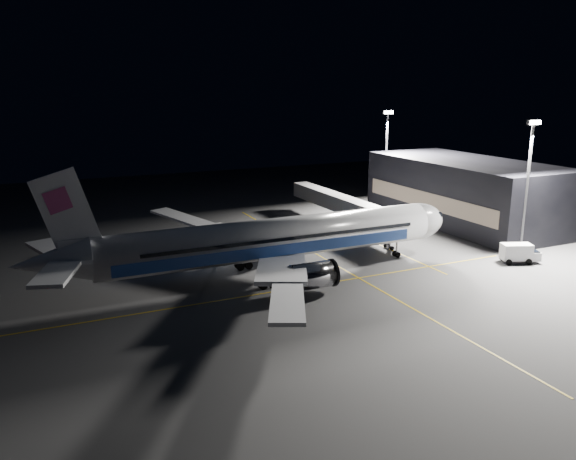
% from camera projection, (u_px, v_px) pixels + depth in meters
% --- Properties ---
extents(ground, '(200.00, 200.00, 0.00)m').
position_uv_depth(ground, '(275.00, 275.00, 78.25)').
color(ground, '#4C4C4F').
rests_on(ground, ground).
extents(guide_line_main, '(0.25, 80.00, 0.01)m').
position_uv_depth(guide_line_main, '(337.00, 266.00, 82.32)').
color(guide_line_main, gold).
rests_on(guide_line_main, ground).
extents(guide_line_cross, '(70.00, 0.25, 0.01)m').
position_uv_depth(guide_line_cross, '(293.00, 289.00, 72.98)').
color(guide_line_cross, gold).
rests_on(guide_line_cross, ground).
extents(guide_line_side, '(0.25, 40.00, 0.01)m').
position_uv_depth(guide_line_side, '(369.00, 240.00, 95.99)').
color(guide_line_side, gold).
rests_on(guide_line_side, ground).
extents(airliner, '(61.48, 54.22, 16.64)m').
position_uv_depth(airliner, '(267.00, 240.00, 76.54)').
color(airliner, silver).
rests_on(airliner, ground).
extents(terminal, '(18.12, 40.00, 12.00)m').
position_uv_depth(terminal, '(465.00, 191.00, 107.78)').
color(terminal, black).
rests_on(terminal, ground).
extents(jet_bridge, '(3.60, 34.40, 6.30)m').
position_uv_depth(jet_bridge, '(346.00, 205.00, 101.94)').
color(jet_bridge, '#B2B2B7').
rests_on(jet_bridge, ground).
extents(floodlight_mast_north, '(2.40, 0.68, 20.70)m').
position_uv_depth(floodlight_mast_north, '(386.00, 150.00, 119.58)').
color(floodlight_mast_north, '#59595E').
rests_on(floodlight_mast_north, ground).
extents(floodlight_mast_south, '(2.40, 0.67, 20.70)m').
position_uv_depth(floodlight_mast_south, '(528.00, 175.00, 86.17)').
color(floodlight_mast_south, '#59595E').
rests_on(floodlight_mast_south, ground).
extents(service_truck, '(6.01, 4.10, 2.87)m').
position_uv_depth(service_truck, '(520.00, 253.00, 83.50)').
color(service_truck, silver).
rests_on(service_truck, ground).
extents(baggage_tug, '(3.23, 2.93, 1.92)m').
position_uv_depth(baggage_tug, '(225.00, 243.00, 90.87)').
color(baggage_tug, black).
rests_on(baggage_tug, ground).
extents(safety_cone_a, '(0.40, 0.40, 0.60)m').
position_uv_depth(safety_cone_a, '(215.00, 258.00, 85.26)').
color(safety_cone_a, '#E26109').
rests_on(safety_cone_a, ground).
extents(safety_cone_b, '(0.35, 0.35, 0.52)m').
position_uv_depth(safety_cone_b, '(274.00, 244.00, 92.94)').
color(safety_cone_b, '#E26109').
rests_on(safety_cone_b, ground).
extents(safety_cone_c, '(0.42, 0.42, 0.63)m').
position_uv_depth(safety_cone_c, '(216.00, 264.00, 81.97)').
color(safety_cone_c, '#E26109').
rests_on(safety_cone_c, ground).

